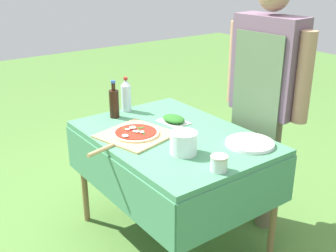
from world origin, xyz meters
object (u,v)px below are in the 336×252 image
Objects in this scene: oil_bottle at (114,103)px; water_bottle at (126,95)px; plate_stack at (250,143)px; sauce_jar at (219,164)px; mixing_tub at (184,143)px; pizza_on_peel at (135,134)px; herb_container at (174,119)px; prep_table at (172,147)px; person_cook at (266,90)px.

oil_bottle reaches higher than water_bottle.
sauce_jar is (0.12, -0.35, 0.03)m from plate_stack.
oil_bottle is 0.71m from mixing_tub.
sauce_jar reaches higher than plate_stack.
herb_container is (-0.05, 0.32, 0.01)m from pizza_on_peel.
pizza_on_peel is 2.13× the size of plate_stack.
herb_container is at bearing 140.80° from prep_table.
mixing_tub is (0.77, -0.11, -0.05)m from water_bottle.
sauce_jar is at bearing -4.82° from pizza_on_peel.
person_cook is at bearing 121.24° from plate_stack.
herb_container reaches higher than plate_stack.
prep_table is 0.52m from oil_bottle.
oil_bottle is at bearing -65.04° from water_bottle.
oil_bottle is 0.41m from herb_container.
herb_container is at bearing 50.94° from person_cook.
person_cook reaches higher than oil_bottle.
mixing_tub reaches higher than plate_stack.
plate_stack is at bearing 16.02° from water_bottle.
person_cook is at bearing 115.47° from sauce_jar.
sauce_jar is (1.03, -0.09, -0.08)m from water_bottle.
oil_bottle is at bearing -164.56° from prep_table.
oil_bottle is at bearing -178.50° from mixing_tub.
prep_table is 0.30m from mixing_tub.
person_cook is 6.75× the size of water_bottle.
oil_bottle is at bearing 154.74° from pizza_on_peel.
person_cook is at bearing 95.55° from mixing_tub.
oil_bottle is (-0.64, -0.73, -0.11)m from person_cook.
prep_table is 0.25m from pizza_on_peel.
person_cook is 2.75× the size of pizza_on_peel.
person_cook reaches higher than sauce_jar.
oil_bottle is 1.21× the size of herb_container.
pizza_on_peel is 0.33m from herb_container.
water_bottle is at bearing -161.01° from herb_container.
mixing_tub is at bearing -0.39° from pizza_on_peel.
pizza_on_peel is 0.37m from mixing_tub.
prep_table is at bearing -39.20° from herb_container.
herb_container is 1.40× the size of mixing_tub.
plate_stack reaches higher than prep_table.
mixing_tub is (0.40, -0.24, 0.04)m from herb_container.
plate_stack is (0.21, -0.34, -0.20)m from person_cook.
prep_table is 4.69× the size of oil_bottle.
pizza_on_peel is 0.62m from sauce_jar.
water_bottle reaches higher than pizza_on_peel.
person_cook reaches higher than water_bottle.
person_cook is 5.86× the size of plate_stack.
herb_container reaches higher than prep_table.
sauce_jar is (0.51, -0.09, 0.12)m from prep_table.
mixing_tub is at bearing 91.46° from person_cook.
water_bottle is 1.15× the size of herb_container.
oil_bottle reaches higher than herb_container.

